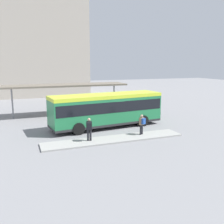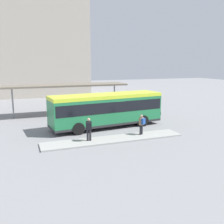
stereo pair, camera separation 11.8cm
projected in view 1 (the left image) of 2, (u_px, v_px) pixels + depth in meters
The scene contains 10 objects.
ground_plane at pixel (107, 127), 22.61m from camera, with size 120.00×120.00×0.00m, color gray.
curb_island at pixel (114, 139), 18.77m from camera, with size 10.83×1.80×0.12m.
city_bus at pixel (107, 108), 22.27m from camera, with size 10.34×3.70×3.01m.
pedestrian_waiting at pixel (142, 123), 19.63m from camera, with size 0.48×0.51×1.61m.
pedestrian_companion at pixel (89, 128), 18.01m from camera, with size 0.46×0.50×1.69m.
bicycle_blue at pixel (156, 112), 27.66m from camera, with size 0.48×1.73×0.75m.
bicycle_white at pixel (155, 111), 28.44m from camera, with size 0.48×1.57×0.68m.
bicycle_black at pixel (151, 110), 29.14m from camera, with size 0.48×1.60×0.70m.
station_shelter at pixel (66, 85), 27.61m from camera, with size 13.38×3.22×3.38m.
station_building at pixel (31, 41), 45.14m from camera, with size 18.32×12.64×19.41m.
Camera 1 is at (-7.34, -20.66, 5.69)m, focal length 40.00 mm.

